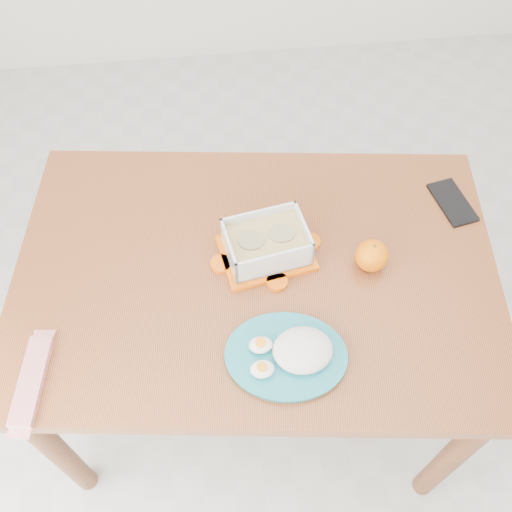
{
  "coord_description": "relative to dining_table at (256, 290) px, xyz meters",
  "views": [
    {
      "loc": [
        -0.27,
        -0.88,
        1.94
      ],
      "look_at": [
        -0.18,
        -0.13,
        0.81
      ],
      "focal_mm": 40.0,
      "sensor_mm": 36.0,
      "label": 1
    }
  ],
  "objects": [
    {
      "name": "ground",
      "position": [
        0.18,
        0.13,
        -0.65
      ],
      "size": [
        3.5,
        3.5,
        0.0
      ],
      "primitive_type": "plane",
      "color": "#B7B7B2",
      "rests_on": "ground"
    },
    {
      "name": "food_container",
      "position": [
        0.03,
        0.04,
        0.15
      ],
      "size": [
        0.25,
        0.21,
        0.09
      ],
      "rotation": [
        0.0,
        0.0,
        0.18
      ],
      "color": "#ED5F07",
      "rests_on": "dining_table"
    },
    {
      "name": "smartphone",
      "position": [
        0.55,
        0.15,
        0.1
      ],
      "size": [
        0.11,
        0.17,
        0.01
      ],
      "primitive_type": "cube",
      "rotation": [
        0.0,
        0.0,
        0.2
      ],
      "color": "black",
      "rests_on": "dining_table"
    },
    {
      "name": "candy_bar",
      "position": [
        -0.52,
        -0.24,
        0.11
      ],
      "size": [
        0.08,
        0.21,
        0.02
      ],
      "primitive_type": "cube",
      "rotation": [
        0.0,
        0.0,
        1.43
      ],
      "color": "#B10910",
      "rests_on": "dining_table"
    },
    {
      "name": "dining_table",
      "position": [
        0.0,
        0.0,
        0.0
      ],
      "size": [
        1.29,
        0.94,
        0.75
      ],
      "rotation": [
        0.0,
        0.0,
        -0.13
      ],
      "color": "brown",
      "rests_on": "ground"
    },
    {
      "name": "orange_fruit",
      "position": [
        0.28,
        -0.02,
        0.14
      ],
      "size": [
        0.08,
        0.08,
        0.08
      ],
      "primitive_type": "sphere",
      "color": "#FF6A05",
      "rests_on": "dining_table"
    },
    {
      "name": "rice_plate",
      "position": [
        0.05,
        -0.24,
        0.12
      ],
      "size": [
        0.31,
        0.31,
        0.07
      ],
      "rotation": [
        0.0,
        0.0,
        -0.15
      ],
      "color": "#187786",
      "rests_on": "dining_table"
    }
  ]
}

